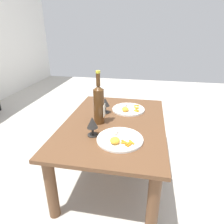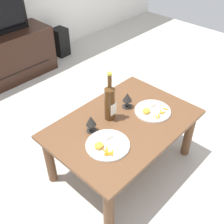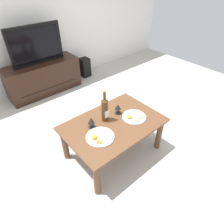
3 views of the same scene
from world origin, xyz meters
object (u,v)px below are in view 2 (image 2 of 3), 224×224
(goblet_left, at_px, (91,121))
(dinner_plate_right, at_px, (152,111))
(floor_speaker, at_px, (61,42))
(wine_bottle, at_px, (110,101))
(dining_table, at_px, (123,131))
(tv_stand, at_px, (0,60))
(goblet_right, at_px, (127,98))
(dinner_plate_left, at_px, (107,145))

(goblet_left, relative_size, dinner_plate_right, 0.48)
(floor_speaker, xyz_separation_m, wine_bottle, (-0.96, -1.84, 0.43))
(dining_table, height_order, tv_stand, tv_stand)
(floor_speaker, bearing_deg, tv_stand, 179.48)
(dining_table, relative_size, wine_bottle, 2.80)
(goblet_left, distance_m, goblet_right, 0.38)
(wine_bottle, height_order, dinner_plate_right, wine_bottle)
(goblet_right, relative_size, dinner_plate_left, 0.44)
(wine_bottle, bearing_deg, dinner_plate_right, -33.90)
(wine_bottle, distance_m, dinner_plate_right, 0.36)
(dining_table, xyz_separation_m, dinner_plate_right, (0.25, -0.08, 0.09))
(tv_stand, relative_size, wine_bottle, 3.23)
(wine_bottle, height_order, goblet_right, wine_bottle)
(goblet_right, distance_m, dinner_plate_left, 0.46)
(tv_stand, bearing_deg, floor_speaker, 2.65)
(goblet_left, relative_size, dinner_plate_left, 0.45)
(dinner_plate_left, bearing_deg, goblet_left, 80.66)
(floor_speaker, relative_size, goblet_right, 2.92)
(dining_table, relative_size, dinner_plate_right, 3.94)
(wine_bottle, distance_m, dinner_plate_left, 0.32)
(tv_stand, distance_m, dinner_plate_left, 2.01)
(goblet_left, bearing_deg, dining_table, -25.26)
(dining_table, relative_size, tv_stand, 0.87)
(tv_stand, height_order, goblet_right, goblet_right)
(dinner_plate_right, bearing_deg, goblet_left, 158.67)
(floor_speaker, xyz_separation_m, dinner_plate_left, (-1.18, -2.02, 0.29))
(tv_stand, height_order, goblet_left, goblet_left)
(floor_speaker, bearing_deg, dining_table, -118.66)
(wine_bottle, relative_size, goblet_right, 3.01)
(wine_bottle, height_order, goblet_left, wine_bottle)
(tv_stand, distance_m, dinner_plate_right, 2.00)
(goblet_left, xyz_separation_m, dinner_plate_right, (0.47, -0.18, -0.08))
(tv_stand, xyz_separation_m, floor_speaker, (0.90, 0.04, -0.09))
(tv_stand, bearing_deg, dinner_plate_right, -83.81)
(goblet_right, xyz_separation_m, dinner_plate_right, (0.09, -0.18, -0.07))
(dinner_plate_left, bearing_deg, dining_table, 17.13)
(dining_table, xyz_separation_m, goblet_left, (-0.22, 0.10, 0.17))
(goblet_left, height_order, dinner_plate_right, goblet_left)
(dining_table, height_order, dinner_plate_right, dinner_plate_right)
(goblet_left, xyz_separation_m, dinner_plate_left, (-0.03, -0.18, -0.08))
(goblet_right, xyz_separation_m, dinner_plate_left, (-0.41, -0.18, -0.07))
(dining_table, distance_m, wine_bottle, 0.26)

